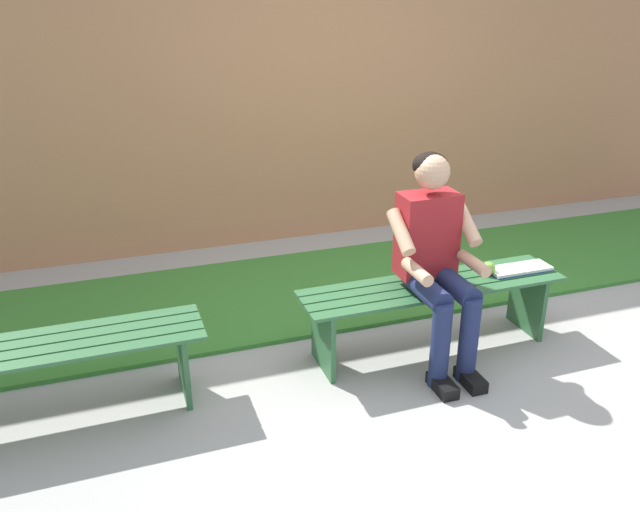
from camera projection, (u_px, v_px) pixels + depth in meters
The scene contains 8 objects.
ground_plane at pixel (311, 505), 2.82m from camera, with size 10.00×7.00×0.04m, color #9E9E99.
grass_strip at pixel (224, 302), 4.56m from camera, with size 9.00×1.34×0.03m, color #387A2D.
brick_wall at pixel (259, 81), 5.27m from camera, with size 9.50×0.24×2.75m, color #B27A51.
bench_near at pixel (432, 300), 3.88m from camera, with size 1.66×0.40×0.45m.
bench_far at pixel (42, 364), 3.22m from camera, with size 1.64×0.40×0.45m.
person_seated at pixel (436, 254), 3.64m from camera, with size 0.50×0.69×1.25m.
apple at pixel (488, 268), 3.94m from camera, with size 0.09×0.09×0.09m, color #72B738.
book_open at pixel (519, 269), 4.01m from camera, with size 0.41×0.16×0.02m.
Camera 1 is at (1.76, 3.06, 2.10)m, focal length 35.69 mm.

